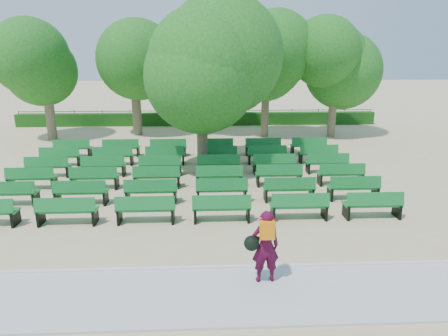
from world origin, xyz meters
TOP-DOWN VIEW (x-y plane):
  - ground at (0.00, 0.00)m, footprint 120.00×120.00m
  - paving at (0.00, -7.40)m, footprint 30.00×2.20m
  - curb at (0.00, -6.25)m, footprint 30.00×0.12m
  - hedge at (0.00, 14.00)m, footprint 26.00×0.70m
  - fence at (0.00, 14.40)m, footprint 26.00×0.10m
  - tree_line at (0.00, 10.00)m, footprint 21.80×6.80m
  - bench_array at (-0.15, 0.96)m, footprint 1.88×0.67m
  - tree_among at (0.41, 2.54)m, footprint 5.16×5.16m
  - person at (1.89, -6.89)m, footprint 0.84×0.52m

SIDE VIEW (x-z plane):
  - ground at x=0.00m, z-range 0.00..0.00m
  - fence at x=0.00m, z-range -0.51..0.51m
  - tree_line at x=0.00m, z-range -3.52..3.52m
  - paving at x=0.00m, z-range 0.00..0.06m
  - curb at x=0.00m, z-range 0.00..0.10m
  - bench_array at x=-0.15m, z-range -0.49..0.68m
  - hedge at x=0.00m, z-range 0.00..0.90m
  - person at x=1.89m, z-range 0.09..1.85m
  - tree_among at x=0.41m, z-range 1.17..8.18m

